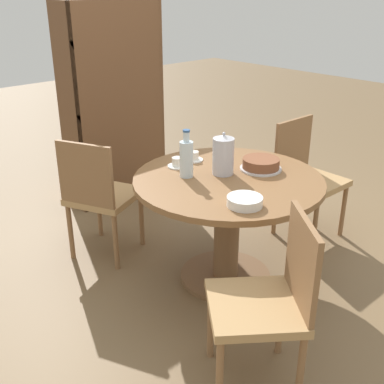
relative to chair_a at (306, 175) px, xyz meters
The scene contains 12 objects.
ground_plane 1.01m from the chair_a, behind, with size 14.00×14.00×0.00m, color brown.
dining_table 0.89m from the chair_a, behind, with size 1.15×1.15×0.71m.
chair_a is the anchor object (origin of this frame).
chair_b 1.51m from the chair_a, 150.42° to the left, with size 0.56×0.56×0.87m.
chair_c 1.60m from the chair_a, 151.10° to the right, with size 0.59×0.59×0.87m.
bookshelf 1.70m from the chair_a, 111.81° to the left, with size 0.88×0.28×1.67m.
coffee_pot 0.94m from the chair_a, behind, with size 0.13×0.13×0.27m.
water_bottle 1.13m from the chair_a, behind, with size 0.08×0.08×0.29m.
cake_main 0.70m from the chair_a, behind, with size 0.26×0.26×0.07m.
cup_a 0.93m from the chair_a, 158.72° to the left, with size 0.13×0.13×0.06m.
cup_b 1.07m from the chair_a, 162.62° to the left, with size 0.13×0.13×0.06m.
plate_stack 1.20m from the chair_a, 161.88° to the right, with size 0.19×0.19×0.05m.
Camera 1 is at (-1.99, -1.81, 1.79)m, focal length 45.00 mm.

